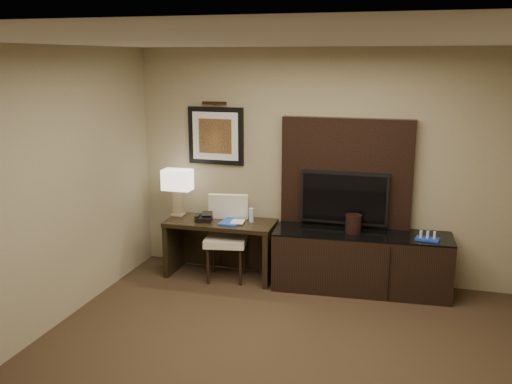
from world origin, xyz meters
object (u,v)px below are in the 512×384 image
at_px(desk, 221,249).
at_px(water_bottle, 251,215).
at_px(table_lamp, 178,191).
at_px(desk_phone, 204,217).
at_px(ice_bucket, 353,224).
at_px(minibar_tray, 428,236).
at_px(desk_chair, 226,239).
at_px(tv, 344,198).
at_px(credenza, 361,262).

bearing_deg(desk, water_bottle, 9.49).
distance_m(table_lamp, water_bottle, 0.97).
height_order(desk_phone, ice_bucket, ice_bucket).
bearing_deg(minibar_tray, water_bottle, 177.89).
height_order(desk_chair, minibar_tray, desk_chair).
bearing_deg(tv, minibar_tray, -14.62).
xyz_separation_m(credenza, water_bottle, (-1.30, 0.02, 0.44)).
bearing_deg(water_bottle, desk_chair, -154.63).
height_order(tv, desk_phone, tv).
bearing_deg(minibar_tray, ice_bucket, 176.40).
xyz_separation_m(ice_bucket, minibar_tray, (0.80, -0.05, -0.06)).
relative_size(credenza, tv, 1.96).
bearing_deg(tv, ice_bucket, -54.78).
height_order(desk_phone, water_bottle, water_bottle).
distance_m(credenza, water_bottle, 1.37).
distance_m(desk_chair, water_bottle, 0.41).
xyz_separation_m(desk_phone, water_bottle, (0.55, 0.13, 0.04)).
xyz_separation_m(desk, ice_bucket, (1.55, 0.05, 0.43)).
bearing_deg(tv, credenza, -38.47).
xyz_separation_m(tv, table_lamp, (-2.00, -0.14, -0.02)).
distance_m(credenza, desk_phone, 1.89).
bearing_deg(ice_bucket, desk_chair, -175.89).
distance_m(desk_chair, ice_bucket, 1.50).
relative_size(tv, desk_chair, 1.01).
distance_m(water_bottle, ice_bucket, 1.20).
height_order(water_bottle, minibar_tray, water_bottle).
bearing_deg(desk_chair, credenza, -6.68).
bearing_deg(desk_chair, desk_phone, 169.10).
bearing_deg(ice_bucket, desk_phone, -176.58).
xyz_separation_m(tv, desk_phone, (-1.61, -0.30, -0.28)).
bearing_deg(credenza, table_lamp, 174.76).
bearing_deg(credenza, ice_bucket, 178.25).
xyz_separation_m(credenza, table_lamp, (-2.24, 0.05, 0.66)).
height_order(desk_chair, table_lamp, table_lamp).
xyz_separation_m(table_lamp, minibar_tray, (2.94, -0.11, -0.28)).
bearing_deg(desk_chair, ice_bucket, -6.56).
bearing_deg(desk, desk_chair, -35.45).
xyz_separation_m(desk_chair, table_lamp, (-0.67, 0.16, 0.51)).
xyz_separation_m(desk_chair, desk_phone, (-0.28, 0.00, 0.24)).
relative_size(desk, ice_bucket, 6.37).
distance_m(desk, desk_chair, 0.18).
distance_m(tv, water_bottle, 1.10).
bearing_deg(table_lamp, desk, -9.83).
bearing_deg(minibar_tray, table_lamp, 177.94).
xyz_separation_m(tv, ice_bucket, (0.14, -0.19, -0.24)).
distance_m(credenza, desk_chair, 1.58).
bearing_deg(tv, desk_phone, -169.50).
height_order(desk, minibar_tray, minibar_tray).
height_order(desk_chair, ice_bucket, desk_chair).
height_order(credenza, minibar_tray, minibar_tray).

